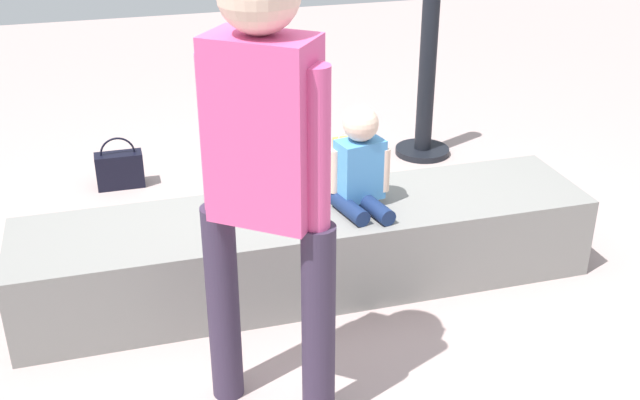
% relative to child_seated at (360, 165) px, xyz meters
% --- Properties ---
extents(ground_plane, '(12.00, 12.00, 0.00)m').
position_rel_child_seated_xyz_m(ground_plane, '(-0.24, 0.03, -0.61)').
color(ground_plane, '#AC9591').
extents(concrete_ledge, '(2.68, 0.60, 0.40)m').
position_rel_child_seated_xyz_m(concrete_ledge, '(-0.24, 0.03, -0.41)').
color(concrete_ledge, gray).
rests_on(concrete_ledge, ground_plane).
extents(child_seated, '(0.28, 0.34, 0.48)m').
position_rel_child_seated_xyz_m(child_seated, '(0.00, 0.00, 0.00)').
color(child_seated, navy).
rests_on(child_seated, concrete_ledge).
extents(adult_standing, '(0.42, 0.37, 1.69)m').
position_rel_child_seated_xyz_m(adult_standing, '(-0.60, -0.76, 0.41)').
color(adult_standing, '#342A40').
rests_on(adult_standing, ground_plane).
extents(cake_plate, '(0.22, 0.22, 0.07)m').
position_rel_child_seated_xyz_m(cake_plate, '(-0.31, 0.11, -0.19)').
color(cake_plate, yellow).
rests_on(cake_plate, concrete_ledge).
extents(gift_bag, '(0.24, 0.10, 0.30)m').
position_rel_child_seated_xyz_m(gift_bag, '(0.36, 1.17, -0.48)').
color(gift_bag, gold).
rests_on(gift_bag, ground_plane).
extents(railing_post, '(0.36, 0.36, 1.10)m').
position_rel_child_seated_xyz_m(railing_post, '(0.92, 1.39, -0.20)').
color(railing_post, black).
rests_on(railing_post, ground_plane).
extents(water_bottle_near_gift, '(0.07, 0.07, 0.22)m').
position_rel_child_seated_xyz_m(water_bottle_near_gift, '(-0.02, 0.85, -0.51)').
color(water_bottle_near_gift, silver).
rests_on(water_bottle_near_gift, ground_plane).
extents(party_cup_red, '(0.08, 0.08, 0.11)m').
position_rel_child_seated_xyz_m(party_cup_red, '(-0.38, 0.88, -0.56)').
color(party_cup_red, red).
rests_on(party_cup_red, ground_plane).
extents(cake_box_white, '(0.33, 0.32, 0.14)m').
position_rel_child_seated_xyz_m(cake_box_white, '(0.80, 0.49, -0.54)').
color(cake_box_white, white).
rests_on(cake_box_white, ground_plane).
extents(handbag_black_leather, '(0.28, 0.12, 0.32)m').
position_rel_child_seated_xyz_m(handbag_black_leather, '(-1.05, 1.42, -0.50)').
color(handbag_black_leather, black).
rests_on(handbag_black_leather, ground_plane).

